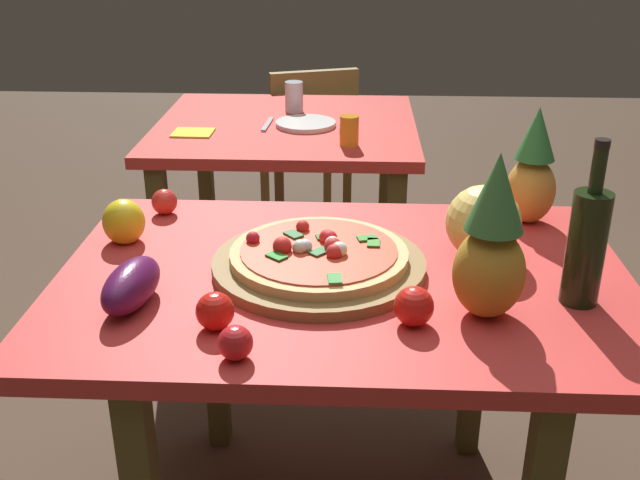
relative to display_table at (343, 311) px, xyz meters
name	(u,v)px	position (x,y,z in m)	size (l,w,h in m)	color
display_table	(343,311)	(0.00, 0.00, 0.00)	(1.25, 0.85, 0.77)	#4F451F
background_table	(287,151)	(-0.24, 1.23, -0.01)	(0.96, 0.90, 0.77)	#4F451F
dining_chair	(308,145)	(-0.20, 1.91, -0.19)	(0.51, 0.51, 0.85)	olive
pizza_board	(319,265)	(-0.06, 0.01, 0.11)	(0.47, 0.47, 0.03)	olive
pizza	(318,253)	(-0.06, 0.01, 0.14)	(0.39, 0.39, 0.06)	#DEB16D
wine_bottle	(586,244)	(0.48, -0.11, 0.22)	(0.08, 0.08, 0.34)	black
pineapple_left	(532,172)	(0.46, 0.32, 0.23)	(0.12, 0.12, 0.30)	#BF8733
pineapple_right	(491,246)	(0.28, -0.17, 0.25)	(0.14, 0.14, 0.33)	#B38527
melon	(483,222)	(0.31, 0.10, 0.18)	(0.17, 0.17, 0.17)	#ECCD64
bell_pepper	(124,222)	(-0.53, 0.15, 0.15)	(0.10, 0.10, 0.11)	yellow
eggplant	(131,285)	(-0.42, -0.16, 0.14)	(0.20, 0.09, 0.09)	#4D1340
tomato_near_board	(215,311)	(-0.24, -0.25, 0.13)	(0.07, 0.07, 0.07)	red
tomato_at_corner	(235,343)	(-0.19, -0.35, 0.13)	(0.06, 0.06, 0.06)	red
tomato_beside_pepper	(414,306)	(0.14, -0.21, 0.14)	(0.08, 0.08, 0.08)	red
tomato_by_bottle	(164,202)	(-0.47, 0.32, 0.13)	(0.07, 0.07, 0.07)	red
drinking_glass_juice	(348,131)	(0.00, 0.96, 0.15)	(0.06, 0.06, 0.10)	orange
drinking_glass_water	(294,97)	(-0.22, 1.40, 0.15)	(0.07, 0.07, 0.12)	silver
dinner_plate	(306,124)	(-0.16, 1.19, 0.10)	(0.22, 0.22, 0.02)	white
fork_utensil	(268,124)	(-0.30, 1.19, 0.10)	(0.02, 0.18, 0.01)	silver
knife_utensil	(344,125)	(-0.02, 1.19, 0.10)	(0.02, 0.18, 0.01)	silver
napkin_folded	(193,133)	(-0.55, 1.07, 0.10)	(0.14, 0.12, 0.01)	yellow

